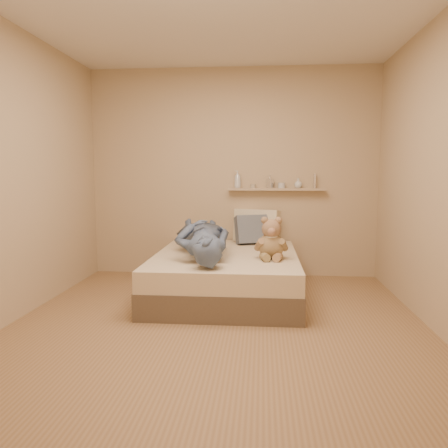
# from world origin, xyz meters

# --- Properties ---
(room) EXTENTS (3.80, 3.80, 3.80)m
(room) POSITION_xyz_m (0.00, 0.00, 1.30)
(room) COLOR #916F4B
(room) RESTS_ON ground
(bed) EXTENTS (1.50, 1.90, 0.45)m
(bed) POSITION_xyz_m (0.00, 0.93, 0.22)
(bed) COLOR brown
(bed) RESTS_ON floor
(game_console) EXTENTS (0.21, 0.15, 0.07)m
(game_console) POSITION_xyz_m (-0.16, 0.43, 0.62)
(game_console) COLOR silver
(game_console) RESTS_ON bed
(teddy_bear) EXTENTS (0.35, 0.33, 0.43)m
(teddy_bear) POSITION_xyz_m (0.47, 0.68, 0.63)
(teddy_bear) COLOR #947851
(teddy_bear) RESTS_ON bed
(dark_plush) EXTENTS (0.16, 0.16, 0.25)m
(dark_plush) POSITION_xyz_m (-0.38, 1.50, 0.56)
(dark_plush) COLOR black
(dark_plush) RESTS_ON bed
(pillow_cream) EXTENTS (0.59, 0.37, 0.42)m
(pillow_cream) POSITION_xyz_m (0.31, 1.76, 0.65)
(pillow_cream) COLOR beige
(pillow_cream) RESTS_ON bed
(pillow_grey) EXTENTS (0.55, 0.40, 0.37)m
(pillow_grey) POSITION_xyz_m (0.31, 1.62, 0.62)
(pillow_grey) COLOR slate
(pillow_grey) RESTS_ON bed
(person) EXTENTS (0.86, 1.66, 0.38)m
(person) POSITION_xyz_m (-0.24, 0.83, 0.64)
(person) COLOR #4B5B76
(person) RESTS_ON bed
(wall_shelf) EXTENTS (1.20, 0.12, 0.03)m
(wall_shelf) POSITION_xyz_m (0.55, 1.84, 1.10)
(wall_shelf) COLOR tan
(wall_shelf) RESTS_ON wall_back
(shelf_bottles) EXTENTS (1.02, 0.13, 0.22)m
(shelf_bottles) POSITION_xyz_m (0.45, 1.84, 1.19)
(shelf_bottles) COLOR silver
(shelf_bottles) RESTS_ON wall_shelf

